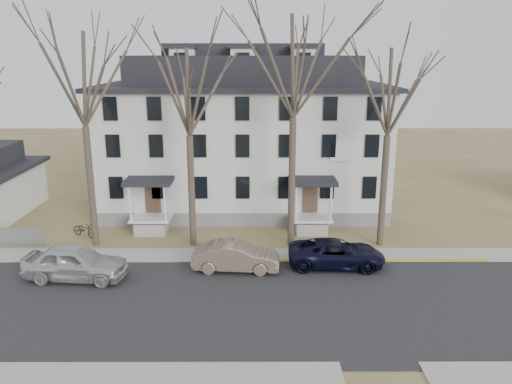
{
  "coord_description": "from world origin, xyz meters",
  "views": [
    {
      "loc": [
        -1.2,
        -18.99,
        11.33
      ],
      "look_at": [
        -1.14,
        9.0,
        3.59
      ],
      "focal_mm": 35.0,
      "sensor_mm": 36.0,
      "label": 1
    }
  ],
  "objects_px": {
    "boarding_house": "(244,137)",
    "tree_mid_left": "(188,86)",
    "tree_mid_right": "(391,86)",
    "car_navy": "(336,254)",
    "tree_center": "(294,59)",
    "car_silver": "(75,263)",
    "tree_far_left": "(81,72)",
    "car_tan": "(236,257)",
    "bicycle_left": "(84,230)"
  },
  "relations": [
    {
      "from": "boarding_house",
      "to": "tree_mid_left",
      "type": "relative_size",
      "value": 1.63
    },
    {
      "from": "tree_mid_left",
      "to": "boarding_house",
      "type": "bearing_deg",
      "value": 69.8
    },
    {
      "from": "tree_mid_right",
      "to": "car_navy",
      "type": "distance_m",
      "value": 9.99
    },
    {
      "from": "tree_mid_left",
      "to": "tree_center",
      "type": "height_order",
      "value": "tree_center"
    },
    {
      "from": "boarding_house",
      "to": "car_silver",
      "type": "bearing_deg",
      "value": -123.04
    },
    {
      "from": "tree_mid_left",
      "to": "car_navy",
      "type": "relative_size",
      "value": 2.41
    },
    {
      "from": "boarding_house",
      "to": "car_navy",
      "type": "bearing_deg",
      "value": -65.25
    },
    {
      "from": "tree_far_left",
      "to": "car_tan",
      "type": "bearing_deg",
      "value": -23.49
    },
    {
      "from": "tree_mid_left",
      "to": "car_navy",
      "type": "height_order",
      "value": "tree_mid_left"
    },
    {
      "from": "car_tan",
      "to": "car_navy",
      "type": "bearing_deg",
      "value": -81.1
    },
    {
      "from": "tree_mid_right",
      "to": "car_tan",
      "type": "bearing_deg",
      "value": -156.38
    },
    {
      "from": "car_navy",
      "to": "bicycle_left",
      "type": "height_order",
      "value": "car_navy"
    },
    {
      "from": "car_tan",
      "to": "bicycle_left",
      "type": "bearing_deg",
      "value": 66.12
    },
    {
      "from": "tree_far_left",
      "to": "car_navy",
      "type": "height_order",
      "value": "tree_far_left"
    },
    {
      "from": "tree_center",
      "to": "tree_far_left",
      "type": "bearing_deg",
      "value": 180.0
    },
    {
      "from": "car_tan",
      "to": "boarding_house",
      "type": "bearing_deg",
      "value": 2.45
    },
    {
      "from": "car_silver",
      "to": "car_navy",
      "type": "bearing_deg",
      "value": -77.98
    },
    {
      "from": "car_silver",
      "to": "tree_mid_right",
      "type": "bearing_deg",
      "value": -68.55
    },
    {
      "from": "tree_far_left",
      "to": "tree_mid_right",
      "type": "xyz_separation_m",
      "value": [
        17.5,
        0.0,
        -0.74
      ]
    },
    {
      "from": "boarding_house",
      "to": "tree_far_left",
      "type": "bearing_deg",
      "value": -137.82
    },
    {
      "from": "car_tan",
      "to": "car_silver",
      "type": "bearing_deg",
      "value": 101.06
    },
    {
      "from": "tree_far_left",
      "to": "car_tan",
      "type": "relative_size",
      "value": 2.93
    },
    {
      "from": "bicycle_left",
      "to": "tree_far_left",
      "type": "bearing_deg",
      "value": -111.74
    },
    {
      "from": "bicycle_left",
      "to": "tree_mid_left",
      "type": "bearing_deg",
      "value": -72.6
    },
    {
      "from": "tree_far_left",
      "to": "car_silver",
      "type": "distance_m",
      "value": 10.65
    },
    {
      "from": "bicycle_left",
      "to": "car_tan",
      "type": "bearing_deg",
      "value": -89.54
    },
    {
      "from": "boarding_house",
      "to": "car_silver",
      "type": "distance_m",
      "value": 16.22
    },
    {
      "from": "tree_mid_right",
      "to": "car_silver",
      "type": "xyz_separation_m",
      "value": [
        -17.0,
        -4.91,
        -8.7
      ]
    },
    {
      "from": "car_silver",
      "to": "car_navy",
      "type": "xyz_separation_m",
      "value": [
        13.78,
        1.62,
        -0.17
      ]
    },
    {
      "from": "car_tan",
      "to": "car_navy",
      "type": "xyz_separation_m",
      "value": [
        5.5,
        0.52,
        -0.04
      ]
    },
    {
      "from": "tree_center",
      "to": "bicycle_left",
      "type": "xyz_separation_m",
      "value": [
        -13.12,
        1.31,
        -10.6
      ]
    },
    {
      "from": "tree_center",
      "to": "car_tan",
      "type": "height_order",
      "value": "tree_center"
    },
    {
      "from": "tree_far_left",
      "to": "car_silver",
      "type": "bearing_deg",
      "value": -84.16
    },
    {
      "from": "tree_center",
      "to": "bicycle_left",
      "type": "distance_m",
      "value": 16.92
    },
    {
      "from": "car_tan",
      "to": "car_navy",
      "type": "height_order",
      "value": "car_tan"
    },
    {
      "from": "tree_far_left",
      "to": "bicycle_left",
      "type": "bearing_deg",
      "value": 130.41
    },
    {
      "from": "tree_far_left",
      "to": "tree_mid_left",
      "type": "relative_size",
      "value": 1.08
    },
    {
      "from": "boarding_house",
      "to": "bicycle_left",
      "type": "xyz_separation_m",
      "value": [
        -10.12,
        -6.84,
        -4.89
      ]
    },
    {
      "from": "tree_mid_right",
      "to": "car_tan",
      "type": "distance_m",
      "value": 12.99
    },
    {
      "from": "tree_mid_left",
      "to": "car_silver",
      "type": "height_order",
      "value": "tree_mid_left"
    },
    {
      "from": "tree_center",
      "to": "car_tan",
      "type": "bearing_deg",
      "value": -130.2
    },
    {
      "from": "tree_center",
      "to": "bicycle_left",
      "type": "bearing_deg",
      "value": 174.28
    },
    {
      "from": "tree_mid_right",
      "to": "tree_center",
      "type": "bearing_deg",
      "value": 180.0
    },
    {
      "from": "tree_mid_left",
      "to": "tree_far_left",
      "type": "bearing_deg",
      "value": 180.0
    },
    {
      "from": "tree_center",
      "to": "car_tan",
      "type": "distance_m",
      "value": 11.46
    },
    {
      "from": "tree_mid_right",
      "to": "tree_mid_left",
      "type": "bearing_deg",
      "value": 180.0
    },
    {
      "from": "boarding_house",
      "to": "tree_mid_right",
      "type": "height_order",
      "value": "tree_mid_right"
    },
    {
      "from": "tree_center",
      "to": "car_navy",
      "type": "xyz_separation_m",
      "value": [
        2.28,
        -3.29,
        -10.35
      ]
    },
    {
      "from": "boarding_house",
      "to": "tree_mid_right",
      "type": "distance_m",
      "value": 12.51
    },
    {
      "from": "car_navy",
      "to": "car_tan",
      "type": "bearing_deg",
      "value": 98.05
    }
  ]
}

